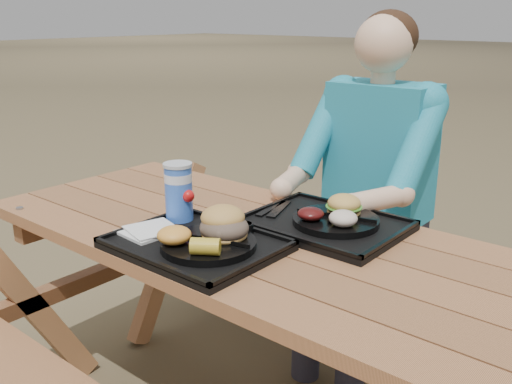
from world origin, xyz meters
The scene contains 17 objects.
picnic_table centered at (0.00, 0.00, 0.38)m, with size 1.80×1.49×0.75m, color #999999, non-canonical shape.
tray_near centered at (-0.06, -0.19, 0.76)m, with size 0.45×0.35×0.02m, color black.
tray_far centered at (0.13, 0.17, 0.76)m, with size 0.45×0.35×0.02m, color black.
plate_near centered at (0.00, -0.20, 0.78)m, with size 0.26×0.26×0.02m, color black.
plate_far centered at (0.16, 0.18, 0.78)m, with size 0.26×0.26×0.02m, color black.
napkin_stack centered at (-0.21, -0.23, 0.78)m, with size 0.14×0.14×0.02m, color silver.
soda_cup centered at (-0.22, -0.10, 0.85)m, with size 0.08×0.08×0.17m, color blue.
condiment_bbq centered at (-0.07, -0.07, 0.79)m, with size 0.05×0.05×0.03m, color black.
condiment_mustard centered at (0.01, -0.06, 0.79)m, with size 0.05×0.05×0.03m, color yellow.
sandwich centered at (0.01, -0.15, 0.86)m, with size 0.13×0.13×0.13m, color gold, non-canonical shape.
mac_cheese centered at (-0.06, -0.27, 0.81)m, with size 0.09×0.09×0.05m, color #F5AC40.
corn_cob centered at (0.06, -0.27, 0.81)m, with size 0.07×0.07×0.04m, color gold, non-canonical shape.
cutlery_far centered at (-0.04, 0.17, 0.77)m, with size 0.03×0.17×0.01m, color black.
burger centered at (0.16, 0.22, 0.84)m, with size 0.10×0.10×0.09m, color gold, non-canonical shape.
baked_beans centered at (0.11, 0.12, 0.81)m, with size 0.08×0.08×0.04m, color #4A0F0E.
potato_salad centered at (0.22, 0.13, 0.81)m, with size 0.08×0.08×0.05m, color beige.
diner centered at (0.01, 0.71, 0.64)m, with size 0.48×0.84×1.28m, color #1CC4C2, non-canonical shape.
Camera 1 is at (1.01, -1.21, 1.37)m, focal length 40.00 mm.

